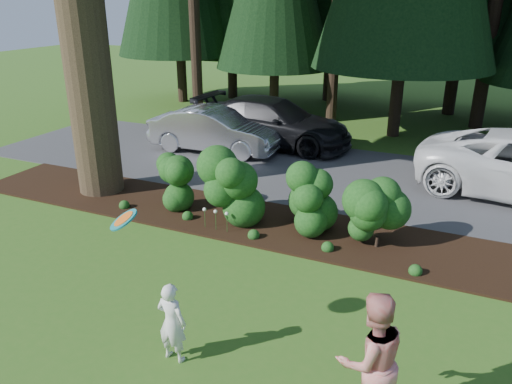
# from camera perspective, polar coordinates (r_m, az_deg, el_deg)

# --- Properties ---
(ground) EXTENTS (80.00, 80.00, 0.00)m
(ground) POSITION_cam_1_polar(r_m,az_deg,el_deg) (10.16, -9.64, -10.18)
(ground) COLOR #35641C
(ground) RESTS_ON ground
(mulch_bed) EXTENTS (16.00, 2.50, 0.05)m
(mulch_bed) POSITION_cam_1_polar(r_m,az_deg,el_deg) (12.63, -1.54, -3.11)
(mulch_bed) COLOR black
(mulch_bed) RESTS_ON ground
(driveway) EXTENTS (22.00, 6.00, 0.03)m
(driveway) POSITION_cam_1_polar(r_m,az_deg,el_deg) (16.29, 4.97, 2.57)
(driveway) COLOR #38383A
(driveway) RESTS_ON ground
(shrub_row) EXTENTS (6.53, 1.60, 1.61)m
(shrub_row) POSITION_cam_1_polar(r_m,az_deg,el_deg) (11.93, 1.52, -0.52)
(shrub_row) COLOR #154114
(shrub_row) RESTS_ON ground
(lily_cluster) EXTENTS (0.69, 0.09, 0.57)m
(lily_cluster) POSITION_cam_1_polar(r_m,az_deg,el_deg) (11.87, -4.65, -2.34)
(lily_cluster) COLOR #154114
(lily_cluster) RESTS_ON ground
(car_silver_wagon) EXTENTS (4.80, 1.85, 1.56)m
(car_silver_wagon) POSITION_cam_1_polar(r_m,az_deg,el_deg) (18.00, -4.72, 7.07)
(car_silver_wagon) COLOR #ADADB2
(car_silver_wagon) RESTS_ON driveway
(car_dark_suv) EXTENTS (6.10, 2.74, 1.74)m
(car_dark_suv) POSITION_cam_1_polar(r_m,az_deg,el_deg) (18.76, 1.89, 8.00)
(car_dark_suv) COLOR black
(car_dark_suv) RESTS_ON driveway
(child) EXTENTS (0.50, 0.34, 1.34)m
(child) POSITION_cam_1_polar(r_m,az_deg,el_deg) (7.92, -9.59, -14.47)
(child) COLOR white
(child) RESTS_ON ground
(adult) EXTENTS (1.19, 1.15, 1.93)m
(adult) POSITION_cam_1_polar(r_m,az_deg,el_deg) (6.86, 12.99, -18.20)
(adult) COLOR red
(adult) RESTS_ON ground
(frisbee) EXTENTS (0.47, 0.44, 0.34)m
(frisbee) POSITION_cam_1_polar(r_m,az_deg,el_deg) (7.29, -14.89, -3.07)
(frisbee) COLOR #17797F
(frisbee) RESTS_ON ground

